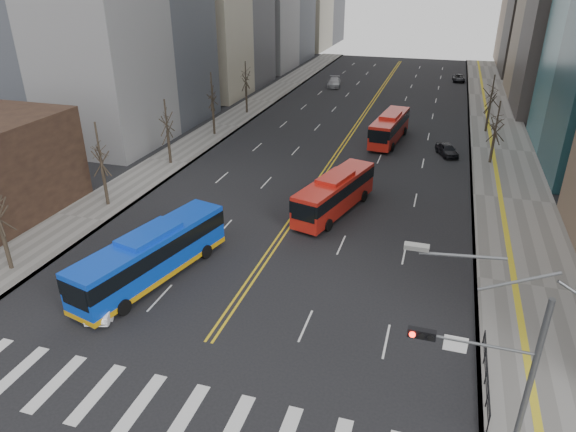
{
  "coord_description": "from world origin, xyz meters",
  "views": [
    {
      "loc": [
        10.72,
        -14.98,
        18.41
      ],
      "look_at": [
        1.7,
        14.32,
        3.65
      ],
      "focal_mm": 32.0,
      "sensor_mm": 36.0,
      "label": 1
    }
  ],
  "objects": [
    {
      "name": "car_silver",
      "position": [
        -8.21,
        73.66,
        0.75
      ],
      "size": [
        2.93,
        5.47,
        1.51
      ],
      "primitive_type": "imported",
      "rotation": [
        0.0,
        0.0,
        0.16
      ],
      "color": "#ABACB1",
      "rests_on": "ground"
    },
    {
      "name": "centerline",
      "position": [
        0.0,
        55.0,
        0.01
      ],
      "size": [
        0.55,
        100.0,
        0.01
      ],
      "color": "gold",
      "rests_on": "ground"
    },
    {
      "name": "car_dark_mid",
      "position": [
        11.56,
        41.38,
        0.66
      ],
      "size": [
        2.94,
        4.16,
        1.31
      ],
      "primitive_type": "imported",
      "rotation": [
        0.0,
        0.0,
        0.4
      ],
      "color": "black",
      "rests_on": "ground"
    },
    {
      "name": "crosswalk",
      "position": [
        0.0,
        0.0,
        0.01
      ],
      "size": [
        26.7,
        4.0,
        0.01
      ],
      "color": "silver",
      "rests_on": "ground"
    },
    {
      "name": "sidewalk_left",
      "position": [
        -16.5,
        45.0,
        0.07
      ],
      "size": [
        5.0,
        130.0,
        0.15
      ],
      "primitive_type": "cube",
      "color": "slate",
      "rests_on": "ground"
    },
    {
      "name": "sidewalk_right",
      "position": [
        17.5,
        45.0,
        0.07
      ],
      "size": [
        7.0,
        130.0,
        0.15
      ],
      "primitive_type": "cube",
      "color": "slate",
      "rests_on": "ground"
    },
    {
      "name": "street_trees",
      "position": [
        -7.18,
        34.55,
        4.87
      ],
      "size": [
        35.2,
        47.2,
        7.6
      ],
      "color": "#2D241B",
      "rests_on": "ground"
    },
    {
      "name": "signal_mast",
      "position": [
        13.77,
        2.0,
        4.86
      ],
      "size": [
        5.37,
        0.37,
        9.39
      ],
      "color": "slate",
      "rests_on": "ground"
    },
    {
      "name": "pedestrian_railing",
      "position": [
        14.3,
        6.0,
        0.82
      ],
      "size": [
        0.06,
        6.06,
        1.02
      ],
      "color": "black",
      "rests_on": "sidewalk_right"
    },
    {
      "name": "ground",
      "position": [
        0.0,
        0.0,
        0.0
      ],
      "size": [
        220.0,
        220.0,
        0.0
      ],
      "primitive_type": "plane",
      "color": "black"
    },
    {
      "name": "car_white",
      "position": [
        -7.05,
        6.0,
        0.64
      ],
      "size": [
        2.36,
        4.1,
        1.28
      ],
      "primitive_type": "imported",
      "rotation": [
        0.0,
        0.0,
        0.28
      ],
      "color": "white",
      "rests_on": "ground"
    },
    {
      "name": "car_dark_far",
      "position": [
        12.5,
        84.85,
        0.6
      ],
      "size": [
        2.33,
        4.49,
        1.21
      ],
      "primitive_type": "imported",
      "rotation": [
        0.0,
        0.0,
        0.07
      ],
      "color": "black",
      "rests_on": "ground"
    },
    {
      "name": "blue_bus",
      "position": [
        -6.14,
        9.9,
        1.83
      ],
      "size": [
        5.28,
        12.24,
        3.49
      ],
      "color": "blue",
      "rests_on": "ground"
    },
    {
      "name": "red_bus_near",
      "position": [
        2.95,
        23.46,
        1.85
      ],
      "size": [
        5.01,
        10.68,
        3.32
      ],
      "color": "red",
      "rests_on": "ground"
    },
    {
      "name": "red_bus_far",
      "position": [
        4.86,
        44.54,
        1.88
      ],
      "size": [
        3.58,
        10.76,
        3.36
      ],
      "color": "red",
      "rests_on": "ground"
    }
  ]
}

